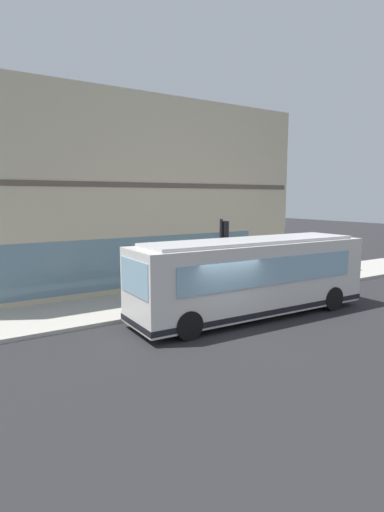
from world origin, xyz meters
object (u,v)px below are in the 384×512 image
traffic_light_near_corner (223,243)px  pedestrian_walking_along_curb (172,285)px  pedestrian_near_hydrant (169,274)px  fire_hydrant (206,280)px  city_bus_nearside (251,277)px

traffic_light_near_corner → pedestrian_walking_along_curb: (0.12, 2.58, -1.63)m
pedestrian_near_hydrant → pedestrian_walking_along_curb: 2.42m
traffic_light_near_corner → fire_hydrant: (2.32, -0.68, -2.15)m
pedestrian_walking_along_curb → traffic_light_near_corner: bearing=-92.7°
pedestrian_walking_along_curb → fire_hydrant: bearing=-55.9°
city_bus_nearside → pedestrian_walking_along_curb: city_bus_nearside is taller
fire_hydrant → traffic_light_near_corner: bearing=163.8°
city_bus_nearside → pedestrian_near_hydrant: (4.68, 1.09, -0.50)m
fire_hydrant → pedestrian_near_hydrant: 2.23m
city_bus_nearside → pedestrian_walking_along_curb: (2.51, 2.18, -0.52)m
traffic_light_near_corner → pedestrian_walking_along_curb: bearing=87.3°
traffic_light_near_corner → city_bus_nearside: bearing=170.5°
traffic_light_near_corner → pedestrian_near_hydrant: size_ratio=2.27×
fire_hydrant → pedestrian_walking_along_curb: (-2.20, 3.25, 0.52)m
pedestrian_near_hydrant → pedestrian_walking_along_curb: pedestrian_near_hydrant is taller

